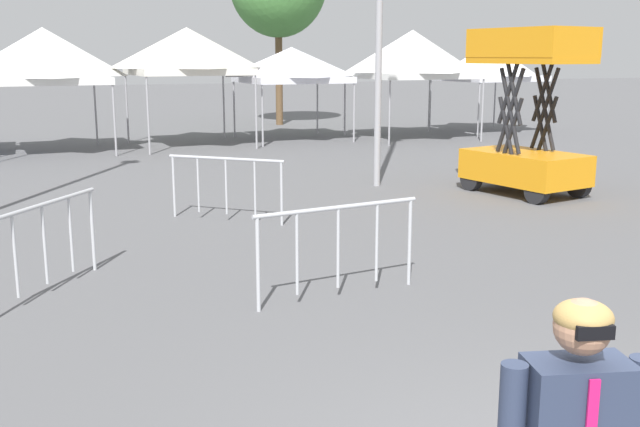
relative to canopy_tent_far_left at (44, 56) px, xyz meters
The scene contains 9 objects.
canopy_tent_far_left is the anchor object (origin of this frame).
canopy_tent_right_of_center 4.05m from the canopy_tent_far_left, ahead, with size 3.50×3.50×3.54m.
canopy_tent_behind_right 7.57m from the canopy_tent_far_left, ahead, with size 3.27×3.27×2.98m.
canopy_tent_left_of_center 11.35m from the canopy_tent_far_left, ahead, with size 3.55×3.55×3.53m.
canopy_tent_behind_left 14.96m from the canopy_tent_far_left, ahead, with size 3.28×3.28×3.18m.
scissor_lift 13.54m from the canopy_tent_far_left, 50.29° to the right, with size 1.83×2.53×3.23m.
crowd_barrier_mid_lot 15.37m from the canopy_tent_far_left, 80.23° to the right, with size 2.09×0.34×1.08m.
crowd_barrier_by_lift 13.81m from the canopy_tent_far_left, 92.12° to the right, with size 1.29×1.72×1.08m.
crowd_barrier_near_person 11.06m from the canopy_tent_far_left, 77.17° to the right, with size 1.61×1.42×1.08m.
Camera 1 is at (-2.89, -3.18, 2.72)m, focal length 41.97 mm.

